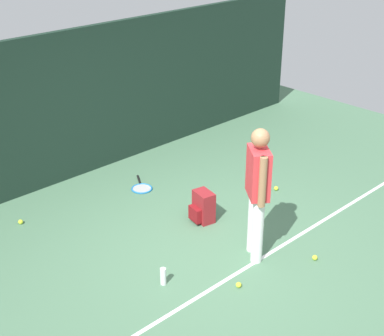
{
  "coord_description": "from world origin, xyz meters",
  "views": [
    {
      "loc": [
        -4.46,
        -4.29,
        4.12
      ],
      "look_at": [
        0.0,
        0.4,
        1.0
      ],
      "focal_mm": 54.07,
      "sensor_mm": 36.0,
      "label": 1
    }
  ],
  "objects": [
    {
      "name": "tennis_ball_far_left",
      "position": [
        -0.36,
        -0.76,
        0.03
      ],
      "size": [
        0.07,
        0.07,
        0.07
      ],
      "primitive_type": "sphere",
      "color": "#CCE033",
      "rests_on": "ground"
    },
    {
      "name": "court_line",
      "position": [
        0.0,
        -0.56,
        0.0
      ],
      "size": [
        9.0,
        0.05,
        0.0
      ],
      "primitive_type": "cube",
      "color": "white",
      "rests_on": "ground"
    },
    {
      "name": "tennis_ball_near_player",
      "position": [
        1.82,
        0.46,
        0.03
      ],
      "size": [
        0.07,
        0.07,
        0.07
      ],
      "primitive_type": "sphere",
      "color": "#CCE033",
      "rests_on": "ground"
    },
    {
      "name": "ground_plane",
      "position": [
        0.0,
        0.0,
        0.0
      ],
      "size": [
        12.0,
        12.0,
        0.0
      ],
      "primitive_type": "plane",
      "color": "#4C7556"
    },
    {
      "name": "tennis_racket",
      "position": [
        0.37,
        1.91,
        0.01
      ],
      "size": [
        0.46,
        0.62,
        0.03
      ],
      "rotation": [
        0.0,
        0.0,
        4.18
      ],
      "color": "black",
      "rests_on": "ground"
    },
    {
      "name": "tennis_ball_mid_court",
      "position": [
        0.73,
        -1.04,
        0.03
      ],
      "size": [
        0.07,
        0.07,
        0.07
      ],
      "primitive_type": "sphere",
      "color": "#CCE033",
      "rests_on": "ground"
    },
    {
      "name": "backpack",
      "position": [
        0.38,
        0.59,
        0.21
      ],
      "size": [
        0.33,
        0.33,
        0.44
      ],
      "rotation": [
        0.0,
        0.0,
        4.51
      ],
      "color": "maroon",
      "rests_on": "ground"
    },
    {
      "name": "tennis_player",
      "position": [
        0.26,
        -0.45,
        0.97
      ],
      "size": [
        0.42,
        0.45,
        1.7
      ],
      "rotation": [
        0.0,
        0.0,
        0.92
      ],
      "color": "white",
      "rests_on": "ground"
    },
    {
      "name": "water_bottle",
      "position": [
        -0.95,
        -0.11,
        0.11
      ],
      "size": [
        0.07,
        0.07,
        0.21
      ],
      "primitive_type": "cylinder",
      "color": "white",
      "rests_on": "ground"
    },
    {
      "name": "back_fence",
      "position": [
        0.0,
        3.0,
        1.16
      ],
      "size": [
        10.0,
        0.1,
        2.31
      ],
      "primitive_type": "cube",
      "color": "#192D23",
      "rests_on": "ground"
    },
    {
      "name": "tennis_ball_by_fence",
      "position": [
        -1.48,
        2.24,
        0.03
      ],
      "size": [
        0.07,
        0.07,
        0.07
      ],
      "primitive_type": "sphere",
      "color": "#CCE033",
      "rests_on": "ground"
    }
  ]
}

